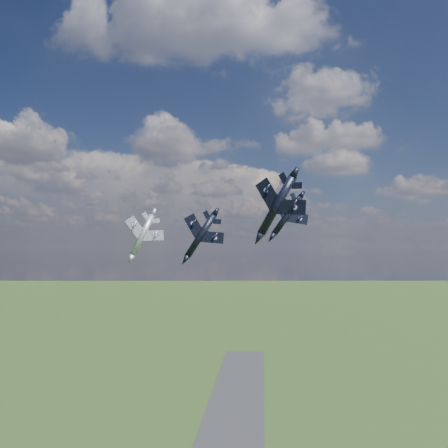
# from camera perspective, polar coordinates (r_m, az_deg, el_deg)

# --- Properties ---
(jet_lead_navy) EXTENTS (10.56, 14.32, 7.78)m
(jet_lead_navy) POSITION_cam_1_polar(r_m,az_deg,el_deg) (89.81, -3.05, -1.49)
(jet_lead_navy) COLOR black
(jet_right_navy) EXTENTS (13.85, 15.82, 7.26)m
(jet_right_navy) POSITION_cam_1_polar(r_m,az_deg,el_deg) (65.33, 6.90, 2.42)
(jet_right_navy) COLOR black
(jet_high_navy) EXTENTS (14.19, 17.55, 9.11)m
(jet_high_navy) POSITION_cam_1_polar(r_m,az_deg,el_deg) (107.02, 8.25, 1.10)
(jet_high_navy) COLOR black
(jet_left_silver) EXTENTS (13.95, 16.36, 6.89)m
(jet_left_silver) POSITION_cam_1_polar(r_m,az_deg,el_deg) (100.16, -10.60, -1.41)
(jet_left_silver) COLOR #9C9EA6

